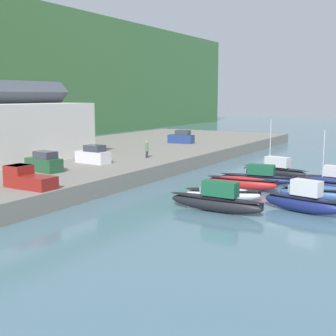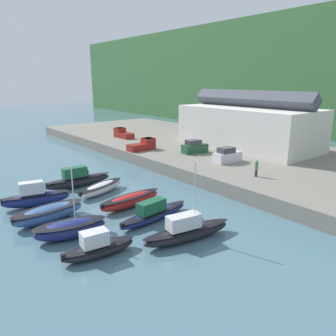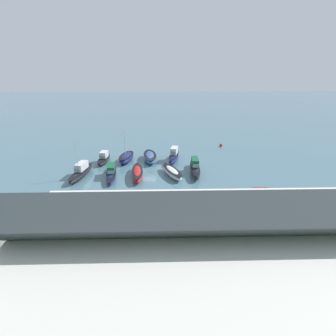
% 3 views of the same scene
% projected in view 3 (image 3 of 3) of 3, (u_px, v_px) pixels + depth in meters
% --- Properties ---
extents(ground_plane, '(320.00, 320.00, 0.00)m').
position_uv_depth(ground_plane, '(149.00, 167.00, 48.89)').
color(ground_plane, slate).
extents(quay_promenade, '(107.84, 30.65, 1.75)m').
position_uv_depth(quay_promenade, '(133.00, 296.00, 20.23)').
color(quay_promenade, gray).
rests_on(quay_promenade, ground_plane).
extents(harbor_clubhouse, '(23.54, 12.15, 9.77)m').
position_uv_depth(harbor_clubhouse, '(215.00, 282.00, 15.54)').
color(harbor_clubhouse, silver).
rests_on(harbor_clubhouse, quay_promenade).
extents(moored_boat_0, '(1.79, 8.68, 2.61)m').
position_uv_depth(moored_boat_0, '(195.00, 168.00, 45.59)').
color(moored_boat_0, black).
rests_on(moored_boat_0, ground_plane).
extents(moored_boat_1, '(4.21, 7.27, 1.23)m').
position_uv_depth(moored_boat_1, '(172.00, 172.00, 44.58)').
color(moored_boat_1, silver).
rests_on(moored_boat_1, ground_plane).
extents(moored_boat_2, '(2.46, 7.76, 1.37)m').
position_uv_depth(moored_boat_2, '(137.00, 173.00, 43.96)').
color(moored_boat_2, red).
rests_on(moored_boat_2, ground_plane).
extents(moored_boat_3, '(2.65, 8.65, 2.09)m').
position_uv_depth(moored_boat_3, '(111.00, 173.00, 44.00)').
color(moored_boat_3, navy).
rests_on(moored_boat_3, ground_plane).
extents(moored_boat_4, '(3.05, 8.55, 6.80)m').
position_uv_depth(moored_boat_4, '(81.00, 172.00, 44.08)').
color(moored_boat_4, black).
rests_on(moored_boat_4, ground_plane).
extents(moored_boat_5, '(3.09, 7.24, 2.76)m').
position_uv_depth(moored_boat_5, '(174.00, 156.00, 51.37)').
color(moored_boat_5, navy).
rests_on(moored_boat_5, ground_plane).
extents(moored_boat_6, '(3.25, 7.37, 1.52)m').
position_uv_depth(moored_boat_6, '(150.00, 157.00, 51.58)').
color(moored_boat_6, '#33568E').
rests_on(moored_boat_6, ground_plane).
extents(moored_boat_7, '(3.41, 6.50, 6.26)m').
position_uv_depth(moored_boat_7, '(126.00, 158.00, 51.20)').
color(moored_boat_7, navy).
rests_on(moored_boat_7, ground_plane).
extents(moored_boat_8, '(2.33, 6.03, 2.15)m').
position_uv_depth(moored_boat_8, '(104.00, 159.00, 50.76)').
color(moored_boat_8, black).
rests_on(moored_boat_8, ground_plane).
extents(parked_car_0, '(2.33, 4.40, 2.16)m').
position_uv_depth(parked_car_0, '(217.00, 223.00, 26.40)').
color(parked_car_0, '#1E4C2D').
rests_on(parked_car_0, quay_promenade).
extents(parked_car_1, '(2.16, 4.34, 2.16)m').
position_uv_depth(parked_car_1, '(144.00, 221.00, 26.70)').
color(parked_car_1, silver).
rests_on(parked_car_1, quay_promenade).
extents(pickup_truck_0, '(2.05, 4.75, 1.90)m').
position_uv_depth(pickup_truck_0, '(267.00, 200.00, 31.33)').
color(pickup_truck_0, maroon).
rests_on(pickup_truck_0, quay_promenade).
extents(person_on_quay, '(0.40, 0.40, 2.14)m').
position_uv_depth(person_on_quay, '(81.00, 207.00, 29.15)').
color(person_on_quay, '#232838').
rests_on(person_on_quay, quay_promenade).
extents(mooring_buoy_0, '(0.70, 0.70, 0.70)m').
position_uv_depth(mooring_buoy_0, '(221.00, 145.00, 61.18)').
color(mooring_buoy_0, red).
rests_on(mooring_buoy_0, ground_plane).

